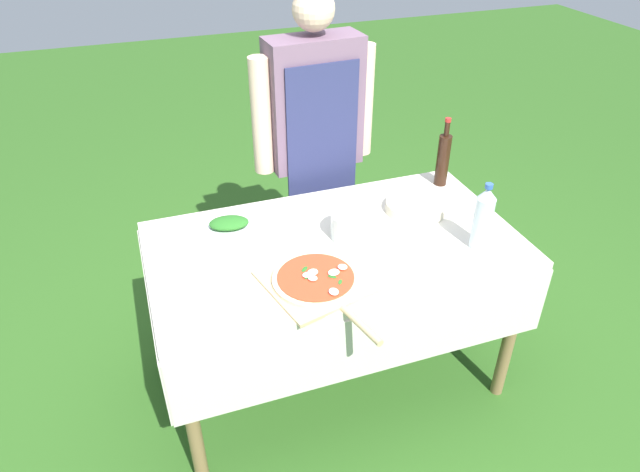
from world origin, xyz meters
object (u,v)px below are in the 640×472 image
at_px(prep_table, 335,261).
at_px(water_bottle, 483,218).
at_px(herb_container, 229,224).
at_px(pizza_on_peel, 318,281).
at_px(mixing_tub, 354,225).
at_px(plate_stack, 415,206).
at_px(person_cook, 315,135).
at_px(oil_bottle, 443,159).

height_order(prep_table, water_bottle, water_bottle).
bearing_deg(herb_container, pizza_on_peel, -64.45).
bearing_deg(mixing_tub, herb_container, 154.32).
bearing_deg(plate_stack, mixing_tub, -163.54).
relative_size(prep_table, water_bottle, 5.30).
relative_size(pizza_on_peel, mixing_tub, 3.10).
xyz_separation_m(person_cook, herb_container, (-0.49, -0.37, -0.15)).
height_order(pizza_on_peel, herb_container, herb_container).
distance_m(prep_table, mixing_tub, 0.17).
bearing_deg(plate_stack, prep_table, -165.23).
bearing_deg(oil_bottle, prep_table, -155.64).
bearing_deg(oil_bottle, mixing_tub, -153.40).
bearing_deg(plate_stack, water_bottle, -71.54).
bearing_deg(prep_table, pizza_on_peel, -123.46).
xyz_separation_m(prep_table, herb_container, (-0.36, 0.23, 0.11)).
distance_m(water_bottle, mixing_tub, 0.48).
bearing_deg(water_bottle, person_cook, 115.22).
height_order(person_cook, mixing_tub, person_cook).
bearing_deg(person_cook, prep_table, 74.74).
height_order(person_cook, herb_container, person_cook).
height_order(mixing_tub, plate_stack, mixing_tub).
relative_size(prep_table, herb_container, 7.05).
distance_m(herb_container, mixing_tub, 0.49).
xyz_separation_m(oil_bottle, water_bottle, (-0.11, -0.49, 0.00)).
xyz_separation_m(oil_bottle, mixing_tub, (-0.53, -0.26, -0.07)).
relative_size(herb_container, plate_stack, 0.80).
bearing_deg(herb_container, mixing_tub, -25.68).
height_order(prep_table, herb_container, herb_container).
height_order(oil_bottle, mixing_tub, oil_bottle).
xyz_separation_m(water_bottle, mixing_tub, (-0.42, 0.22, -0.08)).
height_order(prep_table, plate_stack, plate_stack).
bearing_deg(mixing_tub, person_cook, 86.00).
xyz_separation_m(pizza_on_peel, water_bottle, (0.65, 0.02, 0.11)).
xyz_separation_m(herb_container, plate_stack, (0.76, -0.12, -0.00)).
xyz_separation_m(mixing_tub, plate_stack, (0.32, 0.09, -0.03)).
bearing_deg(person_cook, oil_bottle, 143.05).
relative_size(oil_bottle, herb_container, 1.55).
relative_size(oil_bottle, water_bottle, 1.16).
bearing_deg(oil_bottle, water_bottle, -102.60).
bearing_deg(person_cook, mixing_tub, 82.31).
relative_size(prep_table, plate_stack, 5.67).
distance_m(oil_bottle, water_bottle, 0.50).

